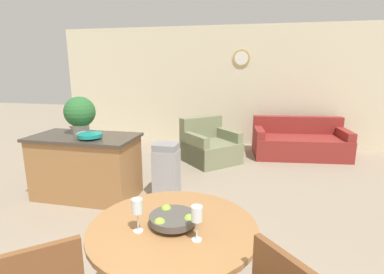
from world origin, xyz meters
TOP-DOWN VIEW (x-y plane):
  - wall_back at (0.00, 6.29)m, footprint 8.00×0.09m
  - dining_table at (0.26, 1.05)m, footprint 1.15×1.15m
  - fruit_bowl at (0.26, 1.05)m, footprint 0.32×0.32m
  - wine_glass_left at (0.06, 0.93)m, footprint 0.07×0.07m
  - wine_glass_right at (0.45, 0.92)m, footprint 0.07×0.07m
  - kitchen_island at (-1.53, 2.84)m, footprint 1.44×0.75m
  - teal_bowl at (-1.35, 2.71)m, footprint 0.32×0.32m
  - potted_plant at (-1.64, 2.98)m, footprint 0.43×0.43m
  - trash_bin at (-0.43, 3.08)m, footprint 0.34×0.30m
  - couch at (1.64, 5.57)m, footprint 1.92×1.11m
  - armchair at (-0.10, 4.82)m, footprint 1.26×1.26m

SIDE VIEW (x-z plane):
  - couch at x=1.64m, z-range -0.11..0.66m
  - armchair at x=-0.10m, z-range -0.13..0.70m
  - trash_bin at x=-0.43m, z-range 0.00..0.77m
  - kitchen_island at x=-1.53m, z-range 0.00..0.89m
  - dining_table at x=0.26m, z-range 0.21..0.96m
  - fruit_bowl at x=0.26m, z-range 0.76..0.86m
  - wine_glass_left at x=0.06m, z-range 0.81..1.04m
  - wine_glass_right at x=0.45m, z-range 0.81..1.04m
  - teal_bowl at x=-1.35m, z-range 0.89..0.96m
  - potted_plant at x=-1.64m, z-range 0.91..1.43m
  - wall_back at x=0.00m, z-range 0.00..2.70m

